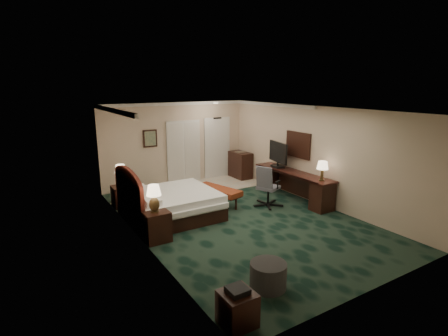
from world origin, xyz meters
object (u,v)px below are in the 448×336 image
nightstand_near (156,225)px  lamp_far (121,175)px  bed_bench (218,196)px  bed (173,205)px  nightstand_far (121,196)px  desk (293,185)px  tv (278,155)px  ottoman (268,275)px  minibar (240,165)px  lamp_near (154,199)px  desk_chair (268,186)px  side_table (237,309)px

nightstand_near → lamp_far: lamp_far is taller
nightstand_near → bed_bench: bearing=28.7°
bed → nightstand_far: bed is taller
bed → desk: 3.58m
lamp_far → tv: bearing=-16.8°
ottoman → minibar: bearing=59.7°
lamp_near → lamp_far: bearing=89.5°
bed → desk_chair: bearing=-13.2°
bed → ottoman: bed is taller
bed → nightstand_near: 1.33m
bed_bench → desk: 2.22m
lamp_near → side_table: (0.00, -3.14, -0.70)m
side_table → tv: (4.40, 4.42, 0.95)m
lamp_far → desk_chair: bearing=-31.9°
nightstand_near → lamp_near: size_ratio=1.12×
nightstand_near → ottoman: (0.92, -2.70, -0.11)m
lamp_near → ottoman: size_ratio=0.97×
nightstand_near → minibar: bearing=36.7°
tv → minibar: bearing=100.2°
ottoman → side_table: size_ratio=1.23×
nightstand_near → desk: bearing=7.1°
bed_bench → tv: 2.29m
lamp_far → side_table: lamp_far is taller
nightstand_far → minibar: (4.46, 0.77, 0.18)m
lamp_far → lamp_near: bearing=-90.5°
ottoman → side_table: side_table is taller
bed_bench → lamp_far: bearing=134.7°
nightstand_far → desk_chair: bearing=-31.4°
nightstand_far → nightstand_near: bearing=-89.1°
lamp_near → ottoman: (0.94, -2.64, -0.73)m
bed_bench → ottoman: (-1.38, -3.95, -0.02)m
ottoman → minibar: 6.95m
bed_bench → minibar: minibar is taller
nightstand_far → minibar: bearing=9.8°
bed → bed_bench: 1.46m
ottoman → nightstand_near: bearing=108.8°
nightstand_far → side_table: bearing=-89.9°
bed → lamp_near: lamp_near is taller
lamp_far → nightstand_near: bearing=-90.0°
lamp_far → tv: (4.38, -1.32, 0.34)m
bed_bench → ottoman: bearing=-125.1°
nightstand_far → bed_bench: (2.33, -1.28, -0.04)m
tv → minibar: tv is taller
bed_bench → tv: tv is taller
bed_bench → desk: size_ratio=0.51×
desk_chair → nightstand_near: bearing=163.6°
bed_bench → ottoman: bed_bench is taller
nightstand_far → desk: bearing=-24.1°
lamp_near → lamp_far: lamp_near is taller
nightstand_near → ottoman: 2.85m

